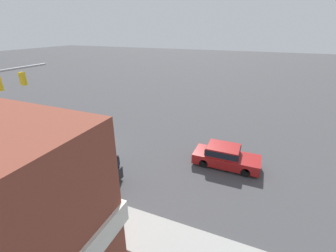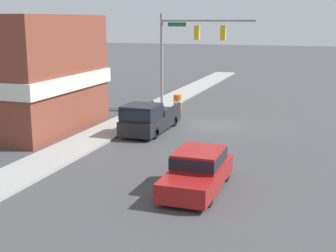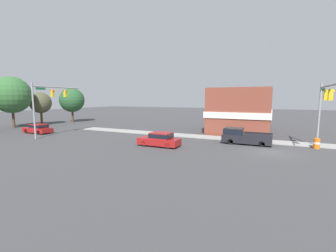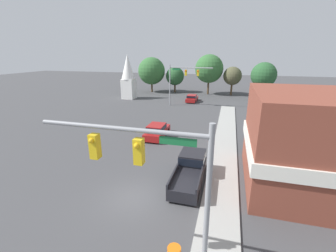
# 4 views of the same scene
# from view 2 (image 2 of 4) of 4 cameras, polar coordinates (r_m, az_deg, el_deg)

# --- Properties ---
(ground_plane) EXTENTS (200.00, 200.00, 0.00)m
(ground_plane) POSITION_cam_2_polar(r_m,az_deg,el_deg) (30.38, 5.63, 0.09)
(ground_plane) COLOR #424244
(sidewalk_curb) EXTENTS (2.40, 60.00, 0.14)m
(sidewalk_curb) POSITION_cam_2_polar(r_m,az_deg,el_deg) (32.12, -4.30, 0.94)
(sidewalk_curb) COLOR #9E9E99
(sidewalk_curb) RESTS_ON ground
(near_signal_assembly) EXTENTS (7.12, 0.49, 7.13)m
(near_signal_assembly) POSITION_cam_2_polar(r_m,az_deg,el_deg) (34.94, 2.61, 10.31)
(near_signal_assembly) COLOR gray
(near_signal_assembly) RESTS_ON ground
(car_lead) EXTENTS (1.93, 4.78, 1.59)m
(car_lead) POSITION_cam_2_polar(r_m,az_deg,el_deg) (18.79, 3.66, -5.31)
(car_lead) COLOR black
(car_lead) RESTS_ON ground
(pickup_truck_parked) EXTENTS (2.02, 5.58, 1.88)m
(pickup_truck_parked) POSITION_cam_2_polar(r_m,az_deg,el_deg) (28.05, -2.47, 1.00)
(pickup_truck_parked) COLOR black
(pickup_truck_parked) RESTS_ON ground
(construction_barrel) EXTENTS (0.64, 0.64, 1.14)m
(construction_barrel) POSITION_cam_2_polar(r_m,az_deg,el_deg) (35.44, 1.17, 2.93)
(construction_barrel) COLOR orange
(construction_barrel) RESTS_ON ground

